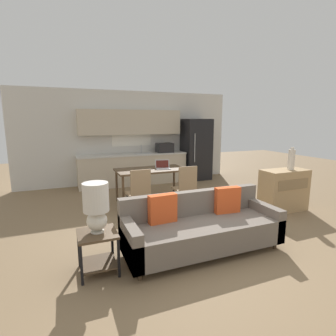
# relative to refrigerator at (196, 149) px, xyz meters

# --- Properties ---
(ground_plane) EXTENTS (20.00, 20.00, 0.00)m
(ground_plane) POSITION_rel_refrigerator_xyz_m (-2.03, -4.23, -0.95)
(ground_plane) COLOR #7F6647
(wall_back) EXTENTS (6.40, 0.07, 2.70)m
(wall_back) POSITION_rel_refrigerator_xyz_m (-2.03, 0.40, 0.40)
(wall_back) COLOR silver
(wall_back) RESTS_ON ground_plane
(kitchen_counter) EXTENTS (3.15, 0.65, 2.15)m
(kitchen_counter) POSITION_rel_refrigerator_xyz_m (-2.01, 0.10, -0.10)
(kitchen_counter) COLOR beige
(kitchen_counter) RESTS_ON ground_plane
(refrigerator) EXTENTS (0.82, 0.74, 1.90)m
(refrigerator) POSITION_rel_refrigerator_xyz_m (0.00, 0.00, 0.00)
(refrigerator) COLOR black
(refrigerator) RESTS_ON ground_plane
(dining_table) EXTENTS (1.56, 0.81, 0.77)m
(dining_table) POSITION_rel_refrigerator_xyz_m (-2.10, -1.76, -0.25)
(dining_table) COLOR brown
(dining_table) RESTS_ON ground_plane
(couch) EXTENTS (2.24, 0.80, 0.85)m
(couch) POSITION_rel_refrigerator_xyz_m (-2.17, -4.19, -0.61)
(couch) COLOR #3D2D1E
(couch) RESTS_ON ground_plane
(side_table) EXTENTS (0.46, 0.46, 0.51)m
(side_table) POSITION_rel_refrigerator_xyz_m (-3.61, -4.23, -0.60)
(side_table) COLOR brown
(side_table) RESTS_ON ground_plane
(table_lamp) EXTENTS (0.31, 0.31, 0.61)m
(table_lamp) POSITION_rel_refrigerator_xyz_m (-3.60, -4.21, -0.09)
(table_lamp) COLOR silver
(table_lamp) RESTS_ON side_table
(credenza) EXTENTS (0.97, 0.46, 0.86)m
(credenza) POSITION_rel_refrigerator_xyz_m (0.26, -3.35, -0.52)
(credenza) COLOR tan
(credenza) RESTS_ON ground_plane
(vase) EXTENTS (0.13, 0.13, 0.46)m
(vase) POSITION_rel_refrigerator_xyz_m (0.36, -3.39, 0.13)
(vase) COLOR beige
(vase) RESTS_ON credenza
(dining_chair_near_left) EXTENTS (0.43, 0.43, 0.94)m
(dining_chair_near_left) POSITION_rel_refrigerator_xyz_m (-2.59, -2.51, -0.44)
(dining_chair_near_left) COLOR #997A56
(dining_chair_near_left) RESTS_ON ground_plane
(dining_chair_near_right) EXTENTS (0.43, 0.43, 0.94)m
(dining_chair_near_right) POSITION_rel_refrigerator_xyz_m (-1.60, -2.53, -0.44)
(dining_chair_near_right) COLOR #997A56
(dining_chair_near_right) RESTS_ON ground_plane
(laptop) EXTENTS (0.37, 0.32, 0.20)m
(laptop) POSITION_rel_refrigerator_xyz_m (-1.84, -1.83, -0.13)
(laptop) COLOR #B7BABC
(laptop) RESTS_ON dining_table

